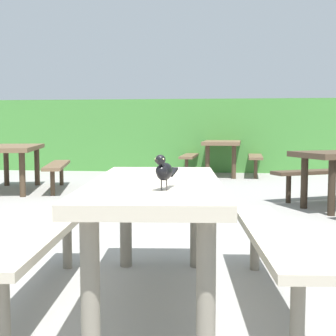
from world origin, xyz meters
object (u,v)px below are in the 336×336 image
Objects in this scene: picnic_table_foreground at (156,211)px; bird_grackle at (164,170)px; picnic_table_mid_left at (13,157)px; picnic_table_mid_right at (222,149)px.

picnic_table_foreground is 0.54m from bird_grackle.
picnic_table_mid_left is (-3.13, 5.00, -0.29)m from bird_grackle.
bird_grackle reaches higher than picnic_table_mid_left.
picnic_table_foreground is 5.47m from picnic_table_mid_left.
picnic_table_mid_right is at bearing 40.83° from picnic_table_mid_left.
picnic_table_mid_right is (3.38, 2.92, 0.00)m from picnic_table_mid_left.
picnic_table_foreground and picnic_table_mid_left have the same top height.
picnic_table_mid_right is (0.36, 7.48, 0.00)m from picnic_table_foreground.
bird_grackle is at bearing -76.56° from picnic_table_foreground.
bird_grackle is at bearing -57.95° from picnic_table_mid_left.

